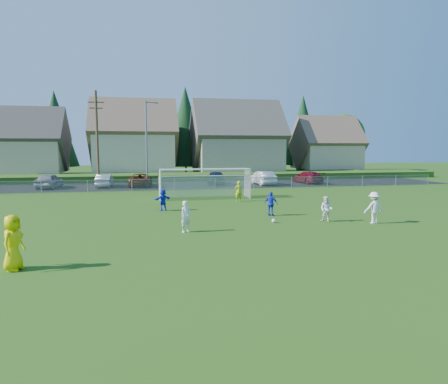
{
  "coord_description": "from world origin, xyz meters",
  "views": [
    {
      "loc": [
        -5.09,
        -16.51,
        4.23
      ],
      "look_at": [
        0.0,
        8.0,
        1.4
      ],
      "focal_mm": 32.0,
      "sensor_mm": 36.0,
      "label": 1
    }
  ],
  "objects_px": {
    "car_g": "(307,177)",
    "car_e": "(216,178)",
    "referee": "(13,243)",
    "player_blue_a": "(271,204)",
    "car_f": "(263,178)",
    "player_white_c": "(374,208)",
    "player_blue_b": "(163,200)",
    "goalkeeper": "(239,191)",
    "soccer_goal": "(204,179)",
    "player_white_b": "(326,209)",
    "player_white_a": "(186,217)",
    "car_a": "(49,181)",
    "soccer_ball": "(274,221)",
    "car_c": "(140,180)",
    "car_b": "(105,181)"
  },
  "relations": [
    {
      "from": "car_g",
      "to": "car_e",
      "type": "bearing_deg",
      "value": -8.68
    },
    {
      "from": "referee",
      "to": "player_blue_a",
      "type": "xyz_separation_m",
      "value": [
        12.17,
        8.66,
        -0.22
      ]
    },
    {
      "from": "player_blue_a",
      "to": "car_f",
      "type": "xyz_separation_m",
      "value": [
        5.56,
        19.59,
        0.02
      ]
    },
    {
      "from": "referee",
      "to": "player_white_c",
      "type": "distance_m",
      "value": 17.72
    },
    {
      "from": "player_blue_b",
      "to": "goalkeeper",
      "type": "xyz_separation_m",
      "value": [
        6.04,
        3.41,
        0.08
      ]
    },
    {
      "from": "goalkeeper",
      "to": "soccer_goal",
      "type": "height_order",
      "value": "soccer_goal"
    },
    {
      "from": "referee",
      "to": "soccer_goal",
      "type": "relative_size",
      "value": 0.26
    },
    {
      "from": "player_white_b",
      "to": "car_e",
      "type": "height_order",
      "value": "car_e"
    },
    {
      "from": "player_white_b",
      "to": "referee",
      "type": "bearing_deg",
      "value": -108.24
    },
    {
      "from": "referee",
      "to": "player_blue_a",
      "type": "distance_m",
      "value": 14.94
    },
    {
      "from": "player_white_a",
      "to": "player_white_c",
      "type": "relative_size",
      "value": 0.89
    },
    {
      "from": "player_white_b",
      "to": "car_a",
      "type": "xyz_separation_m",
      "value": [
        -19.53,
        23.06,
        0.04
      ]
    },
    {
      "from": "player_white_a",
      "to": "car_g",
      "type": "distance_m",
      "value": 29.44
    },
    {
      "from": "soccer_goal",
      "to": "car_g",
      "type": "bearing_deg",
      "value": 38.43
    },
    {
      "from": "referee",
      "to": "player_blue_a",
      "type": "height_order",
      "value": "referee"
    },
    {
      "from": "soccer_goal",
      "to": "player_white_a",
      "type": "bearing_deg",
      "value": -102.87
    },
    {
      "from": "goalkeeper",
      "to": "soccer_ball",
      "type": "bearing_deg",
      "value": 87.74
    },
    {
      "from": "car_c",
      "to": "player_blue_b",
      "type": "bearing_deg",
      "value": 99.46
    },
    {
      "from": "player_white_c",
      "to": "car_a",
      "type": "distance_m",
      "value": 32.51
    },
    {
      "from": "car_a",
      "to": "car_c",
      "type": "xyz_separation_m",
      "value": [
        9.2,
        0.06,
        -0.07
      ]
    },
    {
      "from": "player_blue_b",
      "to": "car_g",
      "type": "distance_m",
      "value": 24.54
    },
    {
      "from": "player_blue_b",
      "to": "car_b",
      "type": "xyz_separation_m",
      "value": [
        -5.2,
        17.27,
        -0.05
      ]
    },
    {
      "from": "soccer_ball",
      "to": "player_blue_a",
      "type": "bearing_deg",
      "value": 75.47
    },
    {
      "from": "goalkeeper",
      "to": "car_b",
      "type": "relative_size",
      "value": 0.39
    },
    {
      "from": "goalkeeper",
      "to": "car_g",
      "type": "distance_m",
      "value": 17.91
    },
    {
      "from": "player_blue_a",
      "to": "car_a",
      "type": "height_order",
      "value": "car_a"
    },
    {
      "from": "soccer_ball",
      "to": "goalkeeper",
      "type": "bearing_deg",
      "value": 88.84
    },
    {
      "from": "car_b",
      "to": "player_blue_b",
      "type": "bearing_deg",
      "value": 109.32
    },
    {
      "from": "player_blue_b",
      "to": "car_c",
      "type": "bearing_deg",
      "value": -117.11
    },
    {
      "from": "player_white_a",
      "to": "player_white_c",
      "type": "bearing_deg",
      "value": -28.14
    },
    {
      "from": "player_blue_b",
      "to": "car_e",
      "type": "height_order",
      "value": "car_e"
    },
    {
      "from": "player_white_b",
      "to": "player_blue_b",
      "type": "xyz_separation_m",
      "value": [
        -8.85,
        5.96,
        -0.01
      ]
    },
    {
      "from": "car_c",
      "to": "car_e",
      "type": "distance_m",
      "value": 8.33
    },
    {
      "from": "referee",
      "to": "player_blue_b",
      "type": "bearing_deg",
      "value": -7.6
    },
    {
      "from": "player_blue_b",
      "to": "soccer_ball",
      "type": "bearing_deg",
      "value": 104.29
    },
    {
      "from": "car_a",
      "to": "car_e",
      "type": "bearing_deg",
      "value": -172.69
    },
    {
      "from": "goalkeeper",
      "to": "soccer_goal",
      "type": "xyz_separation_m",
      "value": [
        -2.31,
        2.52,
        0.82
      ]
    },
    {
      "from": "car_a",
      "to": "car_b",
      "type": "bearing_deg",
      "value": -171.8
    },
    {
      "from": "car_b",
      "to": "goalkeeper",
      "type": "bearing_deg",
      "value": 131.6
    },
    {
      "from": "referee",
      "to": "player_blue_b",
      "type": "distance_m",
      "value": 13.34
    },
    {
      "from": "player_white_c",
      "to": "car_g",
      "type": "relative_size",
      "value": 0.37
    },
    {
      "from": "car_e",
      "to": "soccer_goal",
      "type": "height_order",
      "value": "soccer_goal"
    },
    {
      "from": "player_blue_b",
      "to": "car_a",
      "type": "bearing_deg",
      "value": -90.04
    },
    {
      "from": "player_white_a",
      "to": "car_e",
      "type": "bearing_deg",
      "value": 47.04
    },
    {
      "from": "player_white_a",
      "to": "car_c",
      "type": "bearing_deg",
      "value": 66.29
    },
    {
      "from": "referee",
      "to": "player_white_b",
      "type": "distance_m",
      "value": 15.8
    },
    {
      "from": "car_b",
      "to": "car_f",
      "type": "relative_size",
      "value": 0.89
    },
    {
      "from": "player_blue_a",
      "to": "player_white_c",
      "type": "bearing_deg",
      "value": -177.36
    },
    {
      "from": "player_blue_b",
      "to": "player_white_c",
      "type": "bearing_deg",
      "value": 116.31
    },
    {
      "from": "car_a",
      "to": "goalkeeper",
      "type": "bearing_deg",
      "value": 147.09
    }
  ]
}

